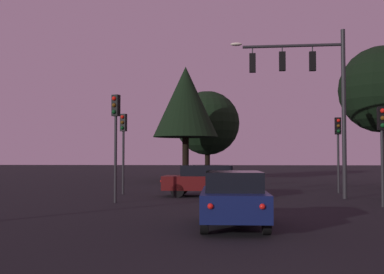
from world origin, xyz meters
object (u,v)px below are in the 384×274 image
tree_left_far (186,102)px  tree_center_horizon (207,123)px  traffic_light_median (116,126)px  traffic_light_corner_right (338,139)px  car_crossing_left (210,180)px  traffic_light_corner_left (123,137)px  traffic_signal_mast_arm (310,83)px  tree_behind_sign (383,90)px  car_nearside_lane (234,198)px  traffic_light_far_side (382,135)px

tree_left_far → tree_center_horizon: size_ratio=1.13×
traffic_light_median → tree_left_far: bearing=85.3°
traffic_light_corner_right → car_crossing_left: 7.53m
traffic_light_corner_right → tree_left_far: bearing=128.0°
traffic_light_corner_left → traffic_light_corner_right: 11.36m
traffic_signal_mast_arm → tree_center_horizon: 22.66m
car_crossing_left → tree_behind_sign: (10.87, 8.12, 5.45)m
traffic_signal_mast_arm → traffic_light_corner_left: 9.69m
car_nearside_lane → tree_left_far: size_ratio=0.45×
traffic_signal_mast_arm → traffic_light_corner_right: (2.04, 3.45, -2.52)m
traffic_signal_mast_arm → traffic_light_median: size_ratio=1.73×
traffic_light_corner_left → traffic_light_far_side: size_ratio=1.07×
traffic_signal_mast_arm → car_crossing_left: 6.63m
traffic_light_corner_right → car_nearside_lane: 14.27m
traffic_signal_mast_arm → traffic_light_corner_right: 4.73m
traffic_light_median → tree_behind_sign: 19.04m
traffic_light_corner_right → tree_behind_sign: size_ratio=0.44×
tree_center_horizon → car_crossing_left: bearing=-87.5°
traffic_light_corner_left → tree_center_horizon: 20.54m
car_nearside_lane → tree_left_far: bearing=97.8°
traffic_light_corner_left → car_crossing_left: 5.07m
car_crossing_left → car_nearside_lane: bearing=-84.4°
car_crossing_left → tree_behind_sign: size_ratio=0.52×
traffic_light_corner_right → traffic_light_median: (-10.59, -6.19, 0.35)m
traffic_signal_mast_arm → traffic_light_corner_left: traffic_signal_mast_arm is taller
tree_center_horizon → traffic_light_corner_right: bearing=-67.5°
tree_center_horizon → car_nearside_lane: bearing=-86.5°
traffic_light_corner_left → traffic_light_far_side: traffic_light_corner_left is taller
car_nearside_lane → tree_center_horizon: size_ratio=0.51×
car_crossing_left → tree_center_horizon: bearing=92.5°
traffic_light_median → car_crossing_left: size_ratio=0.96×
traffic_signal_mast_arm → car_nearside_lane: 11.14m
car_crossing_left → tree_behind_sign: bearing=36.8°
traffic_light_corner_right → traffic_light_median: bearing=-149.7°
tree_behind_sign → car_crossing_left: bearing=-143.2°
car_crossing_left → traffic_light_median: bearing=-136.9°
traffic_light_corner_left → car_nearside_lane: traffic_light_corner_left is taller
traffic_signal_mast_arm → tree_behind_sign: tree_behind_sign is taller
tree_behind_sign → traffic_light_median: bearing=-141.5°
car_nearside_lane → tree_center_horizon: tree_center_horizon is taller
traffic_light_corner_left → traffic_light_median: (0.64, -4.57, 0.26)m
traffic_light_corner_right → traffic_light_far_side: size_ratio=1.04×
traffic_light_far_side → traffic_light_corner_right: bearing=90.3°
traffic_signal_mast_arm → car_crossing_left: (-4.72, 0.84, -4.58)m
tree_behind_sign → tree_center_horizon: tree_behind_sign is taller
traffic_light_corner_right → tree_center_horizon: (-7.67, 18.49, 2.18)m
traffic_light_corner_right → tree_behind_sign: 7.67m
traffic_signal_mast_arm → car_nearside_lane: traffic_signal_mast_arm is taller
traffic_signal_mast_arm → tree_center_horizon: tree_center_horizon is taller
traffic_light_corner_left → tree_center_horizon: (3.57, 20.12, 2.10)m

